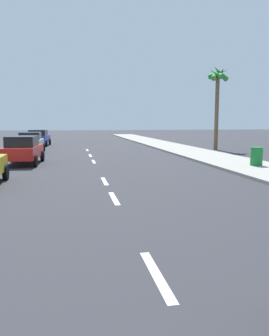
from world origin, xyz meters
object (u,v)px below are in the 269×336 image
Objects in this scene: parked_car_blue at (39,137)px; trash_bin_far at (256,156)px; parked_car_red at (23,149)px; palm_tree_far at (217,85)px; parked_car_silver at (31,142)px.

trash_bin_far is at bearing -53.67° from parked_car_blue.
parked_car_red reaches higher than trash_bin_far.
parked_car_silver is at bearing -179.75° from palm_tree_far.
trash_bin_far is at bearing -103.67° from palm_tree_far.
palm_tree_far is at bearing -23.76° from parked_car_blue.
parked_car_red is 0.58× the size of palm_tree_far.
palm_tree_far is at bearing 29.83° from parked_car_red.
palm_tree_far is at bearing 76.33° from trash_bin_far.
parked_car_silver is 4.23× the size of trash_bin_far.
palm_tree_far is at bearing 0.42° from parked_car_silver.
parked_car_blue is 4.61× the size of trash_bin_far.
parked_car_blue is 22.65m from trash_bin_far.
parked_car_red is 7.36m from parked_car_silver.
trash_bin_far is at bearing -42.14° from parked_car_silver.
parked_car_silver is at bearing 96.12° from parked_car_red.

